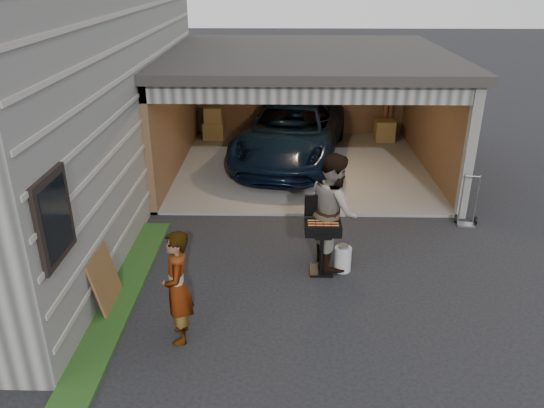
{
  "coord_description": "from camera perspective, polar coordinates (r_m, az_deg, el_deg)",
  "views": [
    {
      "loc": [
        0.23,
        -6.4,
        4.72
      ],
      "look_at": [
        0.07,
        1.55,
        1.15
      ],
      "focal_mm": 35.0,
      "sensor_mm": 36.0,
      "label": 1
    }
  ],
  "objects": [
    {
      "name": "hand_truck",
      "position": [
        11.23,
        20.22,
        -1.15
      ],
      "size": [
        0.45,
        0.38,
        1.04
      ],
      "rotation": [
        0.0,
        0.0,
        -0.2
      ],
      "color": "gray",
      "rests_on": "ground"
    },
    {
      "name": "ground",
      "position": [
        7.95,
        -0.73,
        -12.23
      ],
      "size": [
        80.0,
        80.0,
        0.0
      ],
      "primitive_type": "plane",
      "color": "black",
      "rests_on": "ground"
    },
    {
      "name": "garage",
      "position": [
        13.51,
        3.48,
        11.95
      ],
      "size": [
        6.8,
        6.3,
        2.9
      ],
      "color": "#605E59",
      "rests_on": "ground"
    },
    {
      "name": "groundcover_strip",
      "position": [
        7.57,
        -18.97,
        -15.7
      ],
      "size": [
        0.5,
        8.0,
        0.06
      ],
      "primitive_type": "cube",
      "color": "#193814",
      "rests_on": "ground"
    },
    {
      "name": "bbq_grill",
      "position": [
        8.72,
        5.46,
        -2.75
      ],
      "size": [
        0.59,
        0.52,
        1.32
      ],
      "color": "black",
      "rests_on": "ground"
    },
    {
      "name": "man",
      "position": [
        8.92,
        6.63,
        -0.66
      ],
      "size": [
        0.92,
        1.09,
        1.99
      ],
      "primitive_type": "imported",
      "rotation": [
        0.0,
        0.0,
        1.76
      ],
      "color": "#512220",
      "rests_on": "ground"
    },
    {
      "name": "plywood_panel",
      "position": [
        8.36,
        -17.51,
        -7.81
      ],
      "size": [
        0.23,
        0.82,
        0.9
      ],
      "primitive_type": "cube",
      "rotation": [
        0.0,
        -0.21,
        0.0
      ],
      "color": "brown",
      "rests_on": "ground"
    },
    {
      "name": "minivan",
      "position": [
        13.88,
        2.07,
        7.48
      ],
      "size": [
        3.33,
        5.62,
        1.46
      ],
      "primitive_type": "imported",
      "rotation": [
        0.0,
        0.0,
        -0.18
      ],
      "color": "black",
      "rests_on": "ground"
    },
    {
      "name": "propane_tank",
      "position": [
        9.06,
        7.61,
        -5.88
      ],
      "size": [
        0.3,
        0.3,
        0.43
      ],
      "primitive_type": "cylinder",
      "rotation": [
        0.0,
        0.0,
        -0.04
      ],
      "color": "silver",
      "rests_on": "ground"
    },
    {
      "name": "woman",
      "position": [
        7.24,
        -10.13,
        -8.85
      ],
      "size": [
        0.48,
        0.65,
        1.64
      ],
      "primitive_type": "imported",
      "rotation": [
        0.0,
        0.0,
        -1.41
      ],
      "color": "#9BB6C3",
      "rests_on": "ground"
    }
  ]
}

